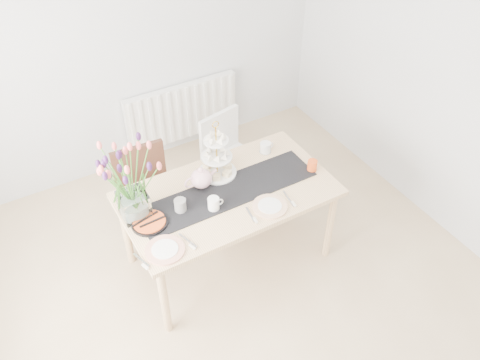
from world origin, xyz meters
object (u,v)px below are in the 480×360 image
dining_table (228,199)px  chair_brown (146,190)px  chair_white (228,152)px  cream_jug (265,148)px  mug_orange (312,166)px  radiator (182,112)px  cake_stand (217,161)px  teapot (201,178)px  plate_right (270,206)px  tart_tin (149,223)px  mug_white (214,204)px  tulip_vase (128,173)px  plate_left (165,250)px  mug_grey (180,205)px

dining_table → chair_brown: 0.76m
dining_table → chair_white: 0.82m
cream_jug → mug_orange: bearing=-63.3°
radiator → cream_jug: cream_jug is taller
cake_stand → teapot: (-0.18, -0.08, -0.04)m
plate_right → tart_tin: bearing=161.3°
cream_jug → radiator: bearing=96.9°
cream_jug → tart_tin: bearing=-166.1°
cream_jug → cake_stand: bearing=-174.8°
chair_white → mug_white: chair_white is taller
cake_stand → mug_white: bearing=-121.9°
tart_tin → mug_white: size_ratio=2.55×
tulip_vase → cream_jug: bearing=7.3°
mug_orange → mug_white: bearing=158.0°
chair_brown → cream_jug: size_ratio=9.84×
chair_white → tulip_vase: tulip_vase is taller
radiator → chair_white: bearing=-87.0°
mug_white → plate_left: mug_white is taller
chair_brown → plate_right: bearing=-50.6°
radiator → teapot: teapot is taller
chair_white → tart_tin: 1.28m
chair_brown → mug_grey: chair_brown is taller
chair_brown → plate_left: bearing=-98.7°
cream_jug → tart_tin: cream_jug is taller
chair_white → plate_right: chair_white is taller
mug_grey → mug_white: 0.24m
mug_grey → plate_right: (0.58, -0.29, -0.04)m
chair_white → mug_white: (-0.56, -0.82, 0.30)m
chair_white → teapot: size_ratio=3.27×
dining_table → mug_white: 0.24m
plate_left → mug_grey: bearing=49.2°
chair_brown → mug_white: bearing=-64.9°
radiator → tulip_vase: size_ratio=1.68×
dining_table → mug_grey: 0.41m
plate_right → plate_left: bearing=180.0°
teapot → plate_right: bearing=-54.0°
teapot → plate_right: (0.33, -0.45, -0.08)m
radiator → teapot: size_ratio=4.53×
cake_stand → mug_grey: size_ratio=4.33×
radiator → chair_brown: (-0.79, -0.99, 0.06)m
plate_left → cake_stand: bearing=37.8°
dining_table → cream_jug: bearing=28.6°
radiator → plate_left: size_ratio=4.48×
teapot → tulip_vase: bearing=-177.0°
radiator → tart_tin: size_ratio=4.65×
teapot → tart_tin: size_ratio=1.03×
cake_stand → dining_table: bearing=-98.0°
chair_white → mug_grey: size_ratio=8.45×
cake_stand → mug_orange: (0.67, -0.34, -0.08)m
tulip_vase → mug_white: bearing=-24.0°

